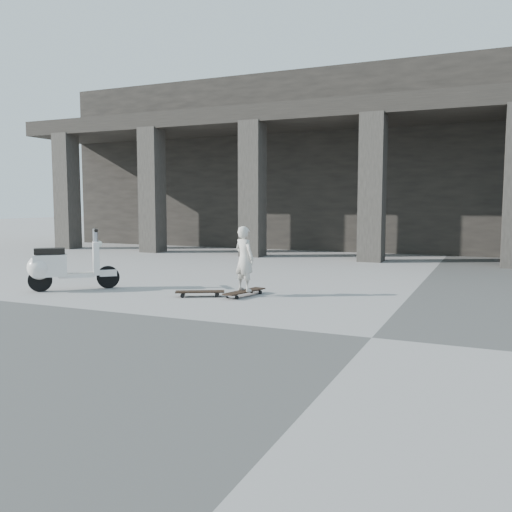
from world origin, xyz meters
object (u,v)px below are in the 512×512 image
at_px(longboard, 244,292).
at_px(scooter, 58,266).
at_px(child, 244,259).
at_px(skateboard_spare, 200,292).

height_order(longboard, scooter, scooter).
xyz_separation_m(child, scooter, (-3.36, -0.83, -0.20)).
bearing_deg(scooter, child, -29.84).
bearing_deg(longboard, skateboard_spare, 131.48).
relative_size(skateboard_spare, child, 0.75).
xyz_separation_m(skateboard_spare, scooter, (-2.69, -0.47, 0.37)).
bearing_deg(scooter, longboard, -29.84).
relative_size(longboard, child, 0.87).
bearing_deg(skateboard_spare, longboard, 0.60).
bearing_deg(child, scooter, 35.07).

